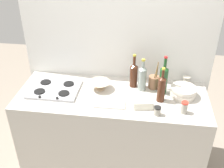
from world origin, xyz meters
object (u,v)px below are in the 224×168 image
at_px(stovetop_hob, 55,89).
at_px(plate_stack, 183,92).
at_px(butter_dish, 143,104).
at_px(cutting_board, 110,103).
at_px(wine_bottle_leftmost, 134,75).
at_px(condiment_jar_spare, 186,81).
at_px(utensil_crock, 154,82).
at_px(condiment_jar_front, 157,111).
at_px(wine_bottle_mid_right, 161,88).
at_px(wine_bottle_rightmost, 163,79).
at_px(wine_bottle_mid_left, 142,78).
at_px(mixing_bowl, 100,85).
at_px(condiment_jar_rear, 184,107).

relative_size(stovetop_hob, plate_stack, 1.95).
relative_size(plate_stack, butter_dish, 1.45).
bearing_deg(cutting_board, wine_bottle_leftmost, 61.40).
bearing_deg(condiment_jar_spare, butter_dish, -133.43).
xyz_separation_m(utensil_crock, cutting_board, (-0.38, -0.34, -0.06)).
relative_size(stovetop_hob, condiment_jar_front, 5.87).
bearing_deg(wine_bottle_mid_right, wine_bottle_rightmost, 81.86).
height_order(plate_stack, wine_bottle_leftmost, wine_bottle_leftmost).
distance_m(wine_bottle_rightmost, butter_dish, 0.33).
bearing_deg(wine_bottle_mid_right, condiment_jar_spare, 49.90).
height_order(wine_bottle_mid_left, butter_dish, wine_bottle_mid_left).
height_order(wine_bottle_leftmost, condiment_jar_front, wine_bottle_leftmost).
xyz_separation_m(utensil_crock, condiment_jar_spare, (0.32, 0.09, -0.02)).
height_order(wine_bottle_mid_left, wine_bottle_rightmost, wine_bottle_rightmost).
height_order(stovetop_hob, wine_bottle_leftmost, wine_bottle_leftmost).
bearing_deg(mixing_bowl, cutting_board, -60.62).
distance_m(stovetop_hob, wine_bottle_mid_left, 0.85).
xyz_separation_m(plate_stack, mixing_bowl, (-0.79, 0.02, -0.00)).
bearing_deg(condiment_jar_front, cutting_board, 166.99).
distance_m(mixing_bowl, utensil_crock, 0.53).
relative_size(wine_bottle_mid_right, cutting_board, 1.21).
bearing_deg(wine_bottle_mid_right, wine_bottle_mid_left, 136.61).
xyz_separation_m(mixing_bowl, condiment_jar_rear, (0.78, -0.27, 0.01)).
height_order(plate_stack, condiment_jar_rear, condiment_jar_rear).
bearing_deg(wine_bottle_rightmost, condiment_jar_rear, -58.65).
bearing_deg(wine_bottle_rightmost, wine_bottle_mid_left, 170.57).
bearing_deg(wine_bottle_mid_left, plate_stack, -9.93).
distance_m(wine_bottle_rightmost, condiment_jar_front, 0.37).
xyz_separation_m(wine_bottle_mid_right, condiment_jar_spare, (0.26, 0.31, -0.08)).
xyz_separation_m(wine_bottle_mid_right, mixing_bowl, (-0.58, 0.12, -0.09)).
distance_m(plate_stack, utensil_crock, 0.30).
height_order(butter_dish, utensil_crock, utensil_crock).
xyz_separation_m(wine_bottle_rightmost, condiment_jar_front, (-0.05, -0.35, -0.11)).
height_order(utensil_crock, condiment_jar_spare, utensil_crock).
distance_m(mixing_bowl, condiment_jar_front, 0.65).
distance_m(wine_bottle_mid_left, condiment_jar_rear, 0.50).
bearing_deg(cutting_board, condiment_jar_spare, 31.18).
relative_size(stovetop_hob, wine_bottle_leftmost, 1.38).
bearing_deg(wine_bottle_mid_right, plate_stack, 25.46).
bearing_deg(wine_bottle_rightmost, cutting_board, -151.34).
bearing_deg(cutting_board, mixing_bowl, 119.38).
distance_m(wine_bottle_mid_right, mixing_bowl, 0.60).
xyz_separation_m(wine_bottle_mid_left, utensil_crock, (0.11, 0.05, -0.07)).
bearing_deg(condiment_jar_rear, plate_stack, 87.09).
bearing_deg(wine_bottle_mid_left, wine_bottle_leftmost, 148.88).
xyz_separation_m(wine_bottle_leftmost, butter_dish, (0.11, -0.35, -0.10)).
distance_m(condiment_jar_rear, condiment_jar_spare, 0.47).
bearing_deg(utensil_crock, stovetop_hob, -169.45).
bearing_deg(butter_dish, wine_bottle_rightmost, 56.72).
xyz_separation_m(wine_bottle_leftmost, wine_bottle_mid_left, (0.08, -0.05, 0.00)).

